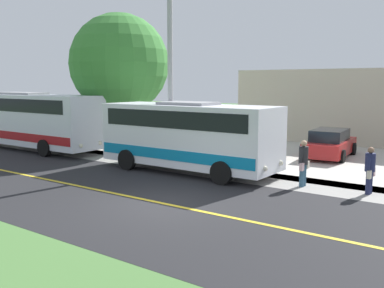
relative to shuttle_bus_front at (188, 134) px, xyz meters
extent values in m
plane|color=#477238|center=(4.54, 2.33, -1.65)|extent=(120.00, 120.00, 0.00)
cube|color=black|center=(4.54, 2.33, -1.65)|extent=(8.00, 100.00, 0.01)
cube|color=gray|center=(-0.66, 2.33, -1.65)|extent=(2.40, 100.00, 0.01)
cube|color=#B2ADA3|center=(-7.86, 5.33, -1.65)|extent=(14.00, 36.00, 0.01)
cube|color=gold|center=(4.54, 2.33, -1.64)|extent=(0.16, 100.00, 0.00)
cube|color=white|center=(0.00, 0.00, -0.03)|extent=(2.48, 7.87, 2.53)
cube|color=#0C72A5|center=(0.00, 0.00, -0.75)|extent=(2.52, 7.71, 0.44)
cube|color=black|center=(0.00, 0.00, 0.68)|extent=(2.52, 7.08, 0.70)
cube|color=gray|center=(0.00, 0.00, 1.29)|extent=(1.49, 2.36, 0.12)
cylinder|color=black|center=(-1.24, 2.44, -1.20)|extent=(0.25, 0.90, 0.90)
cylinder|color=black|center=(1.24, 2.44, -1.20)|extent=(0.25, 0.90, 0.90)
cylinder|color=black|center=(-1.24, -2.44, -1.20)|extent=(0.25, 0.90, 0.90)
cylinder|color=black|center=(1.24, -2.44, -1.20)|extent=(0.25, 0.90, 0.90)
sphere|color=#F2EACC|center=(-0.68, 3.95, -0.95)|extent=(0.20, 0.20, 0.20)
sphere|color=#F2EACC|center=(0.68, 3.95, -0.95)|extent=(0.20, 0.20, 0.20)
cube|color=silver|center=(0.08, -11.96, 0.09)|extent=(2.33, 11.65, 2.79)
cube|color=maroon|center=(0.08, -11.96, -0.75)|extent=(2.37, 11.41, 0.44)
cube|color=black|center=(0.08, -11.96, 0.94)|extent=(2.37, 10.48, 0.70)
cube|color=gray|center=(0.08, -11.96, 1.55)|extent=(1.40, 3.49, 0.12)
cylinder|color=black|center=(-1.09, -8.35, -1.20)|extent=(0.25, 0.90, 0.90)
cylinder|color=black|center=(1.24, -8.35, -1.20)|extent=(0.25, 0.90, 0.90)
cylinder|color=black|center=(-1.09, -15.57, -1.20)|extent=(0.25, 0.90, 0.90)
sphere|color=#F2EACC|center=(-0.56, -6.12, -0.95)|extent=(0.20, 0.20, 0.20)
sphere|color=#F2EACC|center=(0.72, -6.12, -0.95)|extent=(0.20, 0.20, 0.20)
cylinder|color=#1E2347|center=(-0.65, 7.30, -1.25)|extent=(0.18, 0.18, 0.79)
cylinder|color=#1E2347|center=(-0.45, 7.30, -1.25)|extent=(0.18, 0.18, 0.79)
cylinder|color=#1E2347|center=(-0.55, 7.30, -0.54)|extent=(0.34, 0.34, 0.63)
sphere|color=#8C664C|center=(-0.55, 7.30, -0.12)|extent=(0.21, 0.21, 0.21)
cylinder|color=#1E2347|center=(-0.73, 7.30, -0.51)|extent=(0.27, 0.10, 0.57)
cube|color=beige|center=(-0.81, 7.35, -0.92)|extent=(0.20, 0.12, 0.28)
cylinder|color=#1E2347|center=(-0.37, 7.30, -0.51)|extent=(0.27, 0.10, 0.57)
cube|color=beige|center=(-0.29, 7.35, -0.92)|extent=(0.20, 0.12, 0.28)
cylinder|color=#335972|center=(-0.39, 5.02, -1.23)|extent=(0.18, 0.18, 0.83)
cylinder|color=#335972|center=(-0.19, 5.02, -1.23)|extent=(0.18, 0.18, 0.83)
cylinder|color=#262628|center=(-0.29, 5.02, -0.49)|extent=(0.34, 0.34, 0.66)
sphere|color=tan|center=(-0.29, 5.02, -0.05)|extent=(0.23, 0.23, 0.23)
cylinder|color=#262628|center=(-0.47, 5.02, -0.45)|extent=(0.28, 0.10, 0.60)
cube|color=beige|center=(-0.55, 5.07, -0.87)|extent=(0.20, 0.12, 0.28)
cylinder|color=#262628|center=(-0.11, 5.02, -0.45)|extent=(0.28, 0.10, 0.60)
cube|color=beige|center=(-0.03, 5.07, -0.87)|extent=(0.20, 0.12, 0.28)
cylinder|color=#9E9EA3|center=(-0.46, -1.33, 2.32)|extent=(0.24, 0.24, 7.94)
cube|color=#A51E1E|center=(-7.28, 3.71, -1.12)|extent=(4.54, 2.18, 0.70)
cube|color=black|center=(-7.08, 3.73, -0.48)|extent=(2.55, 1.74, 0.57)
cylinder|color=black|center=(-8.56, 2.70, -1.33)|extent=(0.66, 0.28, 0.64)
cylinder|color=black|center=(-8.72, 4.49, -1.33)|extent=(0.66, 0.28, 0.64)
cylinder|color=black|center=(-5.84, 2.94, -1.33)|extent=(0.66, 0.28, 0.64)
cylinder|color=black|center=(-6.00, 4.73, -1.33)|extent=(0.66, 0.28, 0.64)
cylinder|color=brown|center=(-2.86, -6.88, -0.26)|extent=(0.36, 0.36, 2.78)
sphere|color=#387A33|center=(-2.86, -6.88, 3.21)|extent=(5.56, 5.56, 5.56)
camera|label=1|loc=(14.94, 10.93, 2.15)|focal=40.93mm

